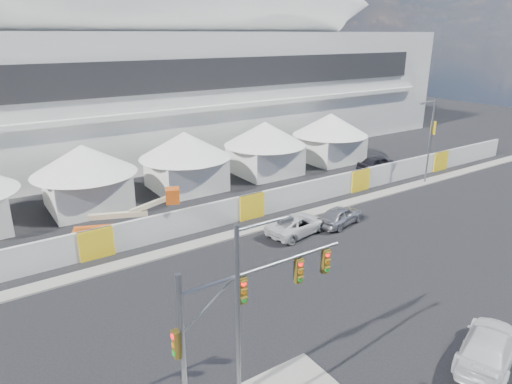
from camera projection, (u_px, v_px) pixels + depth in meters
ground at (313, 342)px, 21.57m from camera, size 160.00×160.00×0.00m
far_curb at (390, 192)px, 41.90m from camera, size 80.00×1.20×0.12m
stadium at (147, 71)px, 55.56m from camera, size 80.00×24.80×21.98m
tent_row at (138, 163)px, 39.60m from camera, size 53.40×8.40×5.40m
hoarding_fence at (251, 206)px, 35.77m from camera, size 70.00×0.25×2.00m
scaffold_tower at (387, 86)px, 72.07m from camera, size 4.40×4.40×12.00m
sedan_silver at (340, 216)px, 34.59m from camera, size 2.62×4.62×1.48m
pickup_curb at (297, 225)px, 33.07m from camera, size 3.14×5.36×1.40m
pickup_near at (489, 346)px, 20.11m from camera, size 3.73×5.65×1.52m
lot_car_b at (378, 163)px, 48.14m from camera, size 2.22×4.96×1.65m
traffic_mast at (226, 329)px, 16.60m from camera, size 7.42×0.61×6.29m
streetlight_median at (243, 319)px, 15.23m from camera, size 2.24×0.22×8.10m
streetlight_curb at (430, 136)px, 42.95m from camera, size 2.40×0.54×8.12m
boom_lift at (111, 229)px, 31.63m from camera, size 7.61×2.92×3.73m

